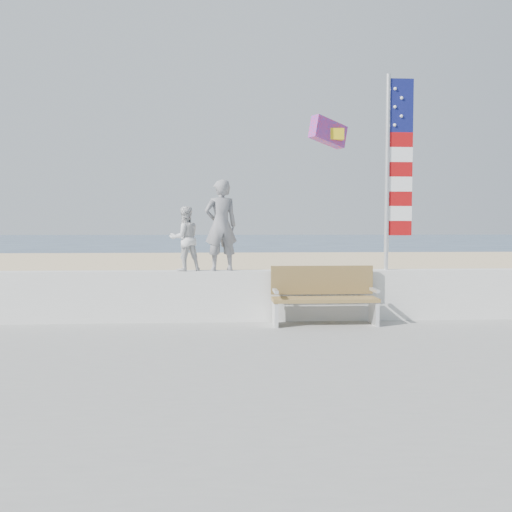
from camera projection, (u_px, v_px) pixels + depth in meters
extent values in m
plane|color=#314762|center=(250.00, 357.00, 7.74)|extent=(220.00, 220.00, 0.00)
cube|color=beige|center=(235.00, 286.00, 16.70)|extent=(90.00, 40.00, 0.08)
cube|color=gray|center=(278.00, 478.00, 3.74)|extent=(50.00, 12.40, 0.10)
cube|color=silver|center=(244.00, 295.00, 9.70)|extent=(30.00, 0.35, 0.90)
imported|color=gray|center=(221.00, 225.00, 9.60)|extent=(0.67, 0.53, 1.61)
imported|color=silver|center=(185.00, 239.00, 9.58)|extent=(0.68, 0.62, 1.14)
cube|color=olive|center=(325.00, 300.00, 9.23)|extent=(1.80, 0.50, 0.06)
cube|color=olive|center=(322.00, 280.00, 9.48)|extent=(1.80, 0.05, 0.50)
cube|color=white|center=(275.00, 314.00, 9.19)|extent=(0.06, 0.50, 0.40)
cube|color=silver|center=(275.00, 291.00, 9.12)|extent=(0.06, 0.45, 0.05)
cube|color=white|center=(374.00, 313.00, 9.30)|extent=(0.06, 0.50, 0.40)
cube|color=silver|center=(375.00, 290.00, 9.22)|extent=(0.06, 0.45, 0.05)
cylinder|color=silver|center=(387.00, 173.00, 9.73)|extent=(0.08, 0.08, 3.50)
cube|color=#0F1451|center=(401.00, 105.00, 9.68)|extent=(0.44, 0.02, 0.95)
cube|color=#9E0A0C|center=(400.00, 228.00, 9.80)|extent=(0.44, 0.02, 0.26)
cube|color=white|center=(400.00, 213.00, 9.79)|extent=(0.44, 0.02, 0.26)
cube|color=#9E0A0C|center=(400.00, 199.00, 9.77)|extent=(0.44, 0.02, 0.26)
cube|color=white|center=(400.00, 184.00, 9.76)|extent=(0.44, 0.02, 0.26)
cube|color=#9E0A0C|center=(400.00, 169.00, 9.74)|extent=(0.44, 0.02, 0.26)
cube|color=white|center=(401.00, 155.00, 9.73)|extent=(0.44, 0.02, 0.26)
cube|color=#9E0A0C|center=(401.00, 140.00, 9.71)|extent=(0.44, 0.02, 0.26)
sphere|color=white|center=(395.00, 125.00, 9.68)|extent=(0.06, 0.06, 0.06)
sphere|color=white|center=(401.00, 116.00, 9.67)|extent=(0.06, 0.06, 0.06)
sphere|color=white|center=(395.00, 107.00, 9.66)|extent=(0.06, 0.06, 0.06)
sphere|color=white|center=(402.00, 98.00, 9.66)|extent=(0.06, 0.06, 0.06)
sphere|color=white|center=(395.00, 89.00, 9.64)|extent=(0.06, 0.06, 0.06)
cube|color=#FF1C2A|center=(328.00, 132.00, 11.22)|extent=(0.90, 0.67, 0.63)
cube|color=yellow|center=(335.00, 135.00, 11.23)|extent=(0.32, 0.24, 0.23)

